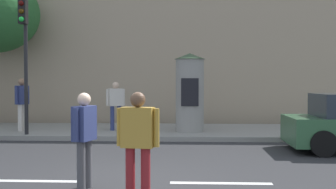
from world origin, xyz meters
name	(u,v)px	position (x,y,z in m)	size (l,w,h in m)	color
ground_plane	(124,182)	(0.00, 0.00, 0.00)	(80.00, 80.00, 0.00)	#2B2B2D
sidewalk_curb	(155,131)	(0.00, 7.00, 0.07)	(36.00, 4.00, 0.15)	gray
lane_markings	(124,182)	(0.00, 0.00, 0.00)	(25.80, 0.16, 0.01)	silver
building_backdrop	(164,26)	(0.00, 12.00, 4.44)	(36.00, 5.00, 8.88)	tan
traffic_light	(24,44)	(-3.94, 5.24, 2.98)	(0.24, 0.45, 4.19)	black
poster_column	(190,92)	(1.20, 6.33, 1.47)	(1.03, 1.03, 2.61)	gray
pedestrian_with_backpack	(138,137)	(0.40, -1.23, 0.98)	(0.64, 0.43, 1.64)	maroon
pedestrian_in_red_top	(84,133)	(-0.60, -0.48, 0.94)	(0.35, 0.59, 1.61)	#4C4C51
pedestrian_near_pole	(115,101)	(-1.34, 6.63, 1.15)	(0.60, 0.52, 1.66)	navy
pedestrian_with_bag	(22,100)	(-4.48, 6.32, 1.20)	(0.37, 0.59, 1.78)	silver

